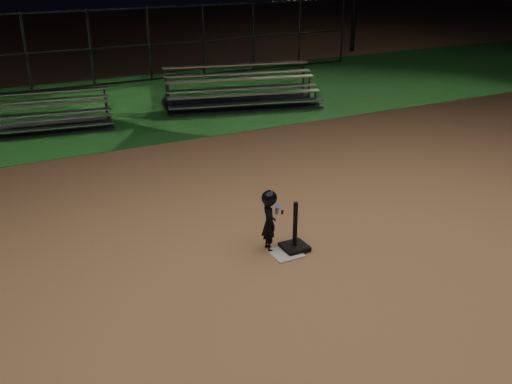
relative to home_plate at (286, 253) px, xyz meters
name	(u,v)px	position (x,y,z in m)	size (l,w,h in m)	color
ground	(286,254)	(0.00, 0.00, -0.01)	(80.00, 80.00, 0.00)	#AD774E
grass_strip	(117,106)	(0.00, 10.00, -0.01)	(60.00, 8.00, 0.01)	#1D591E
home_plate	(286,253)	(0.00, 0.00, 0.00)	(0.45, 0.45, 0.02)	beige
batting_tee	(295,240)	(0.19, 0.06, 0.15)	(0.38, 0.38, 0.78)	black
child_batter	(269,219)	(-0.16, 0.24, 0.51)	(0.40, 0.56, 0.99)	black
bleacher_left	(42,122)	(-2.30, 8.61, 0.16)	(3.68, 2.15, 0.85)	silver
bleacher_right	(241,97)	(3.34, 8.53, 0.21)	(4.82, 3.15, 1.09)	silver
backstop_fence	(90,49)	(0.00, 13.00, 1.24)	(20.08, 0.08, 2.50)	#38383D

